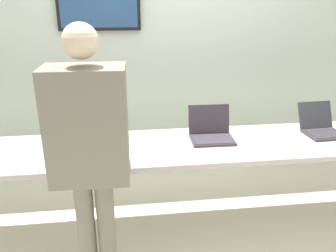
# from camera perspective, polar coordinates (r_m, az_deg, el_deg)

# --- Properties ---
(ground) EXTENTS (8.00, 8.00, 0.04)m
(ground) POSITION_cam_1_polar(r_m,az_deg,el_deg) (3.12, 1.74, -15.72)
(ground) COLOR beige
(back_wall) EXTENTS (8.00, 0.11, 2.56)m
(back_wall) POSITION_cam_1_polar(r_m,az_deg,el_deg) (3.67, -1.02, 12.20)
(back_wall) COLOR beige
(back_wall) RESTS_ON ground
(workbench) EXTENTS (3.70, 0.70, 0.73)m
(workbench) POSITION_cam_1_polar(r_m,az_deg,el_deg) (2.76, 1.90, -3.88)
(workbench) COLOR #B2A2A3
(workbench) RESTS_ON ground
(laptop_station_1) EXTENTS (0.33, 0.33, 0.27)m
(laptop_station_1) POSITION_cam_1_polar(r_m,az_deg,el_deg) (2.78, -11.62, -1.76)
(laptop_station_1) COLOR black
(laptop_station_1) RESTS_ON workbench
(laptop_station_2) EXTENTS (0.35, 0.31, 0.25)m
(laptop_station_2) POSITION_cam_1_polar(r_m,az_deg,el_deg) (2.86, 7.00, -0.92)
(laptop_station_2) COLOR #3C333C
(laptop_station_2) RESTS_ON workbench
(laptop_station_3) EXTENTS (0.32, 0.35, 0.23)m
(laptop_station_3) POSITION_cam_1_polar(r_m,az_deg,el_deg) (3.23, 23.61, -0.11)
(laptop_station_3) COLOR #3B3A3F
(laptop_station_3) RESTS_ON workbench
(person) EXTENTS (0.45, 0.59, 1.71)m
(person) POSITION_cam_1_polar(r_m,az_deg,el_deg) (2.03, -12.66, -3.01)
(person) COLOR slate
(person) RESTS_ON ground
(paper_sheet) EXTENTS (0.30, 0.35, 0.00)m
(paper_sheet) POSITION_cam_1_polar(r_m,az_deg,el_deg) (2.56, -5.89, -5.00)
(paper_sheet) COLOR white
(paper_sheet) RESTS_ON workbench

